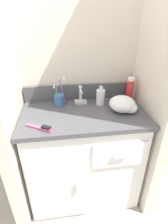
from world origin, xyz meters
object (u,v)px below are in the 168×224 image
Objects in this scene: soap_dispenser at (101,97)px; hairbrush at (42,128)px; hand_towel at (124,105)px; toothbrush_cup at (59,99)px; shaving_cream_can at (130,90)px.

soap_dispenser reaches higher than hairbrush.
soap_dispenser is 0.51m from hairbrush.
soap_dispenser is at bearing 136.08° from hand_towel.
hairbrush is (-0.41, -0.29, -0.05)m from soap_dispenser.
toothbrush_cup is 0.33m from hairbrush.
shaving_cream_can is 0.99× the size of hand_towel.
toothbrush_cup is 0.31m from soap_dispenser.
toothbrush_cup is at bearing 176.41° from soap_dispenser.
hand_towel is (0.14, -0.13, -0.01)m from soap_dispenser.
shaving_cream_can is at bearing 56.75° from hairbrush.
shaving_cream_can is at bearing 57.64° from hand_towel.
toothbrush_cup is 1.42× the size of soap_dispenser.
hairbrush is (-0.64, -0.31, -0.08)m from shaving_cream_can.
shaving_cream_can reaches higher than hand_towel.
shaving_cream_can is 0.72m from hairbrush.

